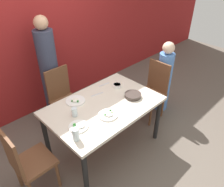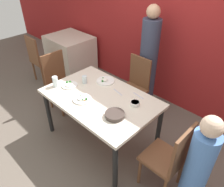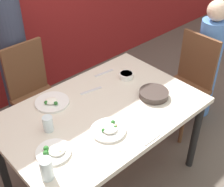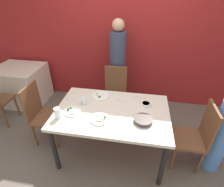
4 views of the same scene
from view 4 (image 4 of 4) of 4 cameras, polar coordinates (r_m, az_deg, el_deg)
ground_plane at (r=2.76m, az=-0.01°, el=-17.96°), size 10.00×10.00×0.00m
wall_back at (r=3.34m, az=4.57°, el=18.81°), size 10.00×0.06×2.70m
dining_table at (r=2.28m, az=-0.01°, el=-7.14°), size 1.44×0.95×0.75m
chair_adult_spot at (r=3.05m, az=0.88°, el=0.29°), size 0.40×0.40×0.95m
chair_child_spot at (r=2.48m, az=25.55°, el=-12.23°), size 0.40×0.40×0.95m
chair_empty_left at (r=2.78m, az=-22.01°, el=-5.95°), size 0.40×0.40×0.95m
person_adult at (r=3.18m, az=1.79°, el=7.51°), size 0.28×0.28×1.67m
person_child at (r=2.53m, az=32.22°, el=-11.07°), size 0.24×0.24×1.23m
bowl_curry at (r=2.09m, az=10.15°, el=-8.50°), size 0.22×0.22×0.05m
plate_rice_adult at (r=2.50m, az=-3.79°, el=-0.66°), size 0.25×0.25×0.05m
plate_rice_child at (r=2.09m, az=-4.01°, el=-8.27°), size 0.23×0.23×0.05m
plate_noodles at (r=2.25m, az=-12.94°, el=-5.69°), size 0.22×0.22×0.05m
bowl_rice_small at (r=2.34m, az=10.98°, el=-3.49°), size 0.11×0.11×0.05m
glass_water_tall at (r=2.35m, az=-9.23°, el=-2.33°), size 0.07×0.07×0.11m
glass_water_short at (r=2.18m, az=-17.39°, el=-6.12°), size 0.07×0.07×0.14m
napkin_folded at (r=1.94m, az=-0.89°, el=-12.48°), size 0.14×0.14×0.01m
fork_steel at (r=2.40m, az=3.07°, el=-2.46°), size 0.18×0.06×0.01m
spoon_steel at (r=2.50m, az=8.94°, el=-1.39°), size 0.18×0.04×0.01m
background_table at (r=4.00m, az=-27.29°, el=2.55°), size 0.89×0.76×0.75m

